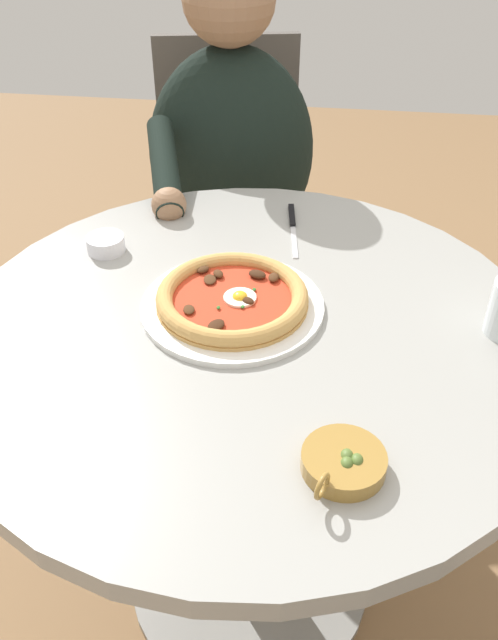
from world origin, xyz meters
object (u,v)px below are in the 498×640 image
object	(u,v)px
pizza_on_plate	(232,300)
steak_knife	(293,222)
dining_table	(250,398)
ramekin_capers	(106,243)
olive_pan	(343,462)
cafe_chair_diner	(230,188)
diner_person	(232,224)

from	to	relation	value
pizza_on_plate	steak_knife	distance (m)	0.30
dining_table	ramekin_capers	bearing A→B (deg)	58.37
olive_pan	cafe_chair_diner	size ratio (longest dim) A/B	0.13
olive_pan	cafe_chair_diner	bearing A→B (deg)	15.87
ramekin_capers	olive_pan	xyz separation A→B (m)	(-0.45, -0.44, -0.00)
dining_table	steak_knife	size ratio (longest dim) A/B	4.79
pizza_on_plate	cafe_chair_diner	size ratio (longest dim) A/B	0.32
pizza_on_plate	ramekin_capers	bearing A→B (deg)	60.40
steak_knife	cafe_chair_diner	world-z (taller)	cafe_chair_diner
steak_knife	diner_person	size ratio (longest dim) A/B	0.17
dining_table	pizza_on_plate	xyz separation A→B (m)	(0.03, 0.03, 0.18)
dining_table	pizza_on_plate	size ratio (longest dim) A/B	3.17
steak_knife	olive_pan	distance (m)	0.61
olive_pan	dining_table	bearing A→B (deg)	28.40
dining_table	diner_person	size ratio (longest dim) A/B	0.81
pizza_on_plate	ramekin_capers	xyz separation A→B (m)	(0.14, 0.25, -0.00)
steak_knife	diner_person	xyz separation A→B (m)	(0.34, 0.17, -0.20)
steak_knife	pizza_on_plate	bearing A→B (deg)	165.42
pizza_on_plate	ramekin_capers	world-z (taller)	pizza_on_plate
olive_pan	cafe_chair_diner	xyz separation A→B (m)	(1.08, 0.31, -0.18)
ramekin_capers	cafe_chair_diner	xyz separation A→B (m)	(0.63, -0.13, -0.19)
diner_person	pizza_on_plate	bearing A→B (deg)	-171.07
ramekin_capers	diner_person	world-z (taller)	diner_person
steak_knife	ramekin_capers	xyz separation A→B (m)	(-0.14, 0.33, 0.01)
pizza_on_plate	olive_pan	world-z (taller)	olive_pan
steak_knife	diner_person	bearing A→B (deg)	27.18
pizza_on_plate	olive_pan	size ratio (longest dim) A/B	2.39
ramekin_capers	olive_pan	world-z (taller)	olive_pan
cafe_chair_diner	steak_knife	bearing A→B (deg)	-157.55
steak_knife	cafe_chair_diner	distance (m)	0.55
ramekin_capers	pizza_on_plate	bearing A→B (deg)	-119.60
pizza_on_plate	steak_knife	size ratio (longest dim) A/B	1.51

